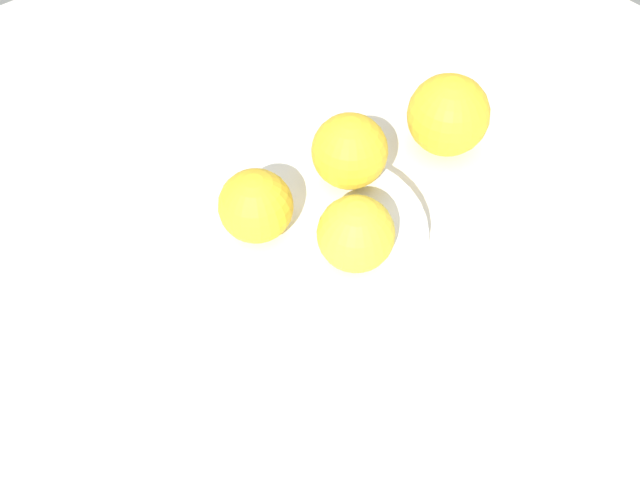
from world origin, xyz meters
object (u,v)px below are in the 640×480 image
(fruit_bowl, at_px, (320,244))
(orange_loose_0, at_px, (448,115))
(orange_in_bowl_0, at_px, (355,235))
(orange_in_bowl_1, at_px, (256,206))
(orange_in_bowl_2, at_px, (350,151))

(fruit_bowl, distance_m, orange_loose_0, 0.19)
(fruit_bowl, xyz_separation_m, orange_loose_0, (-0.03, 0.19, 0.02))
(orange_in_bowl_0, bearing_deg, fruit_bowl, 178.62)
(fruit_bowl, bearing_deg, orange_in_bowl_1, -126.51)
(fruit_bowl, bearing_deg, orange_in_bowl_0, -1.38)
(fruit_bowl, relative_size, orange_loose_0, 2.26)
(fruit_bowl, bearing_deg, orange_loose_0, 98.80)
(orange_in_bowl_0, height_order, orange_in_bowl_2, orange_in_bowl_2)
(orange_in_bowl_1, bearing_deg, orange_in_bowl_2, 87.70)
(orange_in_bowl_0, bearing_deg, orange_in_bowl_1, -151.21)
(orange_in_bowl_1, xyz_separation_m, orange_in_bowl_2, (0.00, 0.10, 0.00))
(fruit_bowl, distance_m, orange_in_bowl_2, 0.08)
(orange_in_bowl_2, distance_m, orange_loose_0, 0.14)
(fruit_bowl, height_order, orange_in_bowl_2, orange_in_bowl_2)
(orange_in_bowl_1, bearing_deg, fruit_bowl, 53.49)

